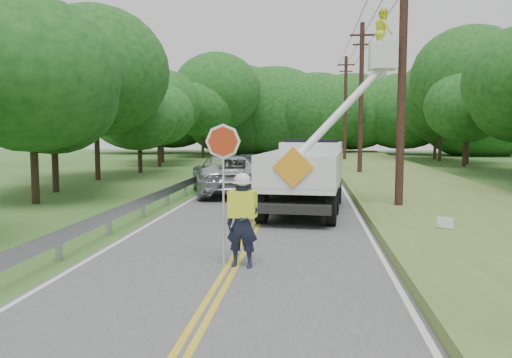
# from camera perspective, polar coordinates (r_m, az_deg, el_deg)

# --- Properties ---
(ground) EXTENTS (140.00, 140.00, 0.00)m
(ground) POSITION_cam_1_polar(r_m,az_deg,el_deg) (10.66, -3.49, -11.16)
(ground) COLOR #34521C
(ground) RESTS_ON ground
(road) EXTENTS (7.20, 96.00, 0.03)m
(road) POSITION_cam_1_polar(r_m,az_deg,el_deg) (24.32, 2.00, -1.71)
(road) COLOR #4C4B4E
(road) RESTS_ON ground
(guardrail) EXTENTS (0.18, 48.00, 0.77)m
(guardrail) POSITION_cam_1_polar(r_m,az_deg,el_deg) (25.74, -6.81, -0.13)
(guardrail) COLOR #9B9EA4
(guardrail) RESTS_ON ground
(utility_poles) EXTENTS (1.60, 43.30, 10.00)m
(utility_poles) POSITION_cam_1_polar(r_m,az_deg,el_deg) (27.37, 13.16, 9.98)
(utility_poles) COLOR black
(utility_poles) RESTS_ON ground
(tall_grass_verge) EXTENTS (7.00, 96.00, 0.30)m
(tall_grass_verge) POSITION_cam_1_polar(r_m,az_deg,el_deg) (24.83, 18.58, -1.52)
(tall_grass_verge) COLOR #4C7129
(tall_grass_verge) RESTS_ON ground
(treeline_left) EXTENTS (12.19, 55.90, 11.95)m
(treeline_left) POSITION_cam_1_polar(r_m,az_deg,el_deg) (42.39, -10.55, 9.40)
(treeline_left) COLOR #332319
(treeline_left) RESTS_ON ground
(treeline_horizon) EXTENTS (57.91, 14.74, 12.03)m
(treeline_horizon) POSITION_cam_1_polar(r_m,az_deg,el_deg) (66.18, 5.26, 7.57)
(treeline_horizon) COLOR #124115
(treeline_horizon) RESTS_ON ground
(flagger) EXTENTS (1.20, 0.54, 3.18)m
(flagger) POSITION_cam_1_polar(r_m,az_deg,el_deg) (11.24, -1.59, -4.26)
(flagger) COLOR #191E33
(flagger) RESTS_ON road
(bucket_truck) EXTENTS (4.87, 7.88, 7.39)m
(bucket_truck) POSITION_cam_1_polar(r_m,az_deg,el_deg) (20.19, 6.36, 1.49)
(bucket_truck) COLOR black
(bucket_truck) RESTS_ON road
(suv_silver) EXTENTS (4.71, 7.22, 1.85)m
(suv_silver) POSITION_cam_1_polar(r_m,az_deg,el_deg) (24.42, -3.33, 0.52)
(suv_silver) COLOR #ADB1B5
(suv_silver) RESTS_ON road
(suv_darkgrey) EXTENTS (2.84, 5.55, 1.54)m
(suv_darkgrey) POSITION_cam_1_polar(r_m,az_deg,el_deg) (32.56, -0.75, 1.50)
(suv_darkgrey) COLOR #313238
(suv_darkgrey) RESTS_ON road
(stop_sign_permanent) EXTENTS (0.41, 0.39, 2.55)m
(stop_sign_permanent) POSITION_cam_1_polar(r_m,az_deg,el_deg) (32.35, -4.61, 3.05)
(stop_sign_permanent) COLOR #9B9EA4
(stop_sign_permanent) RESTS_ON ground
(yard_sign) EXTENTS (0.42, 0.20, 0.64)m
(yard_sign) POSITION_cam_1_polar(r_m,az_deg,el_deg) (15.15, 20.48, -4.72)
(yard_sign) COLOR white
(yard_sign) RESTS_ON ground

